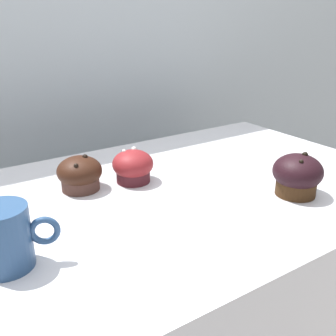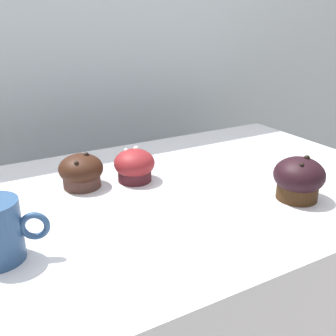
# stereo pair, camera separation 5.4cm
# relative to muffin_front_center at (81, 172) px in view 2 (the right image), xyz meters

# --- Properties ---
(wall_back) EXTENTS (3.20, 0.10, 1.80)m
(wall_back) POSITION_rel_muffin_front_center_xyz_m (0.17, 0.49, -0.01)
(wall_back) COLOR #A8B2B7
(wall_back) RESTS_ON ground
(muffin_front_center) EXTENTS (0.09, 0.09, 0.07)m
(muffin_front_center) POSITION_rel_muffin_front_center_xyz_m (0.00, 0.00, 0.00)
(muffin_front_center) COLOR #472B23
(muffin_front_center) RESTS_ON display_counter
(muffin_back_left) EXTENTS (0.09, 0.09, 0.07)m
(muffin_back_left) POSITION_rel_muffin_front_center_xyz_m (0.11, -0.02, 0.00)
(muffin_back_left) COLOR #46181E
(muffin_back_left) RESTS_ON display_counter
(muffin_back_right) EXTENTS (0.10, 0.10, 0.09)m
(muffin_back_right) POSITION_rel_muffin_front_center_xyz_m (0.35, -0.26, 0.01)
(muffin_back_right) COLOR #382210
(muffin_back_right) RESTS_ON display_counter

